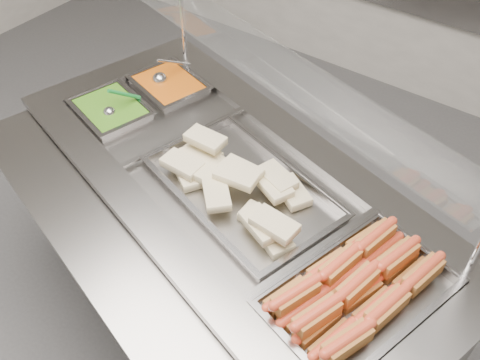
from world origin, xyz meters
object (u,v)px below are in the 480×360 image
Objects in this scene: pan_wraps at (242,191)px; ladle at (161,79)px; serving_spoon at (112,110)px; pan_hotdogs at (357,299)px; steam_counter at (233,253)px; sneeze_guard at (282,70)px.

ladle is (-0.68, 0.33, 0.03)m from pan_wraps.
pan_hotdogs is at bearing -8.80° from serving_spoon.
sneeze_guard is at bearing 74.31° from steam_counter.
pan_wraps is 4.37× the size of serving_spoon.
pan_hotdogs is at bearing -15.69° from pan_wraps.
pan_hotdogs reaches higher than steam_counter.
sneeze_guard is at bearing 145.03° from pan_hotdogs.
sneeze_guard is 9.54× the size of serving_spoon.
sneeze_guard is at bearing 89.66° from pan_wraps.
serving_spoon is at bearing 176.83° from pan_wraps.
pan_hotdogs is 0.81× the size of pan_wraps.
serving_spoon reaches higher than steam_counter.
serving_spoon is at bearing 171.20° from pan_hotdogs.
pan_wraps is 0.69m from serving_spoon.
pan_hotdogs is at bearing -15.69° from steam_counter.
sneeze_guard is 0.78m from pan_hotdogs.
ladle is (-0.68, 0.10, -0.36)m from sneeze_guard.
steam_counter is at bearing -2.00° from serving_spoon.
serving_spoon is at bearing 178.00° from steam_counter.
ladle is at bearing 154.37° from pan_wraps.
sneeze_guard is 2.19× the size of pan_wraps.
steam_counter is at bearing 164.31° from pan_wraps.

